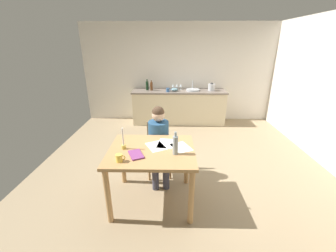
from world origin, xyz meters
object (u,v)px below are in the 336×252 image
object	(u,v)px
mixing_bowl	(175,89)
wine_glass_near_sink	(181,85)
wine_glass_by_kettle	(177,85)
candlestick	(123,143)
stovetop_kettle	(212,87)
wine_bottle_on_table	(175,145)
bottle_oil	(147,85)
wine_glass_back_left	(173,85)
book_magazine	(136,155)
sink_unit	(193,90)
dining_table	(152,158)
person_seated	(159,140)
bottle_vinegar	(151,86)
teacup_on_counter	(168,90)
coffee_mug	(119,158)
chair_at_table	(159,146)

from	to	relation	value
mixing_bowl	wine_glass_near_sink	size ratio (longest dim) A/B	1.21
wine_glass_near_sink	wine_glass_by_kettle	size ratio (longest dim) A/B	1.00
candlestick	stovetop_kettle	bearing A→B (deg)	61.99
wine_bottle_on_table	bottle_oil	size ratio (longest dim) A/B	1.03
wine_bottle_on_table	wine_glass_back_left	size ratio (longest dim) A/B	1.90
book_magazine	stovetop_kettle	world-z (taller)	stovetop_kettle
wine_glass_by_kettle	sink_unit	bearing A→B (deg)	-18.90
dining_table	mixing_bowl	bearing A→B (deg)	83.91
candlestick	sink_unit	xyz separation A→B (m)	(1.18, 3.15, 0.04)
stovetop_kettle	wine_bottle_on_table	bearing A→B (deg)	-107.11
person_seated	candlestick	size ratio (longest dim) A/B	4.14
bottle_vinegar	stovetop_kettle	distance (m)	1.60
person_seated	wine_glass_back_left	xyz separation A→B (m)	(0.23, 2.75, 0.33)
teacup_on_counter	person_seated	bearing A→B (deg)	-92.25
stovetop_kettle	wine_glass_by_kettle	distance (m)	0.93
stovetop_kettle	wine_glass_back_left	bearing A→B (deg)	171.65
coffee_mug	wine_glass_near_sink	bearing A→B (deg)	76.83
person_seated	sink_unit	size ratio (longest dim) A/B	3.32
person_seated	sink_unit	bearing A→B (deg)	73.75
candlestick	wine_bottle_on_table	size ratio (longest dim) A/B	0.98
stovetop_kettle	wine_glass_near_sink	distance (m)	0.82
person_seated	coffee_mug	distance (m)	0.96
dining_table	wine_glass_back_left	distance (m)	3.34
book_magazine	wine_glass_near_sink	xyz separation A→B (m)	(0.68, 3.46, 0.20)
bottle_vinegar	book_magazine	bearing A→B (deg)	-88.10
chair_at_table	bottle_oil	distance (m)	2.61
wine_glass_back_left	person_seated	bearing A→B (deg)	-94.74
wine_glass_back_left	teacup_on_counter	world-z (taller)	wine_glass_back_left
sink_unit	teacup_on_counter	world-z (taller)	sink_unit
chair_at_table	coffee_mug	size ratio (longest dim) A/B	7.74
person_seated	teacup_on_counter	bearing A→B (deg)	87.75
sink_unit	bottle_vinegar	distance (m)	1.11
sink_unit	wine_glass_by_kettle	world-z (taller)	sink_unit
bottle_oil	stovetop_kettle	size ratio (longest dim) A/B	1.30
wine_bottle_on_table	wine_glass_by_kettle	distance (m)	3.42
wine_glass_by_kettle	person_seated	bearing A→B (deg)	-96.91
bottle_oil	wine_glass_near_sink	world-z (taller)	bottle_oil
dining_table	wine_glass_by_kettle	size ratio (longest dim) A/B	7.20
wine_bottle_on_table	wine_glass_near_sink	xyz separation A→B (m)	(0.20, 3.42, 0.08)
candlestick	bottle_vinegar	world-z (taller)	bottle_vinegar
bottle_oil	wine_glass_near_sink	size ratio (longest dim) A/B	1.85
chair_at_table	book_magazine	xyz separation A→B (m)	(-0.22, -0.85, 0.31)
coffee_mug	bottle_vinegar	distance (m)	3.48
wine_bottle_on_table	sink_unit	xyz separation A→B (m)	(0.52, 3.27, -0.00)
candlestick	bottle_vinegar	distance (m)	3.16
stovetop_kettle	wine_glass_near_sink	xyz separation A→B (m)	(-0.81, 0.15, 0.01)
book_magazine	wine_glass_near_sink	distance (m)	3.53
chair_at_table	candlestick	distance (m)	0.88
book_magazine	stovetop_kettle	bearing A→B (deg)	42.11
person_seated	wine_bottle_on_table	xyz separation A→B (m)	(0.24, -0.66, 0.24)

